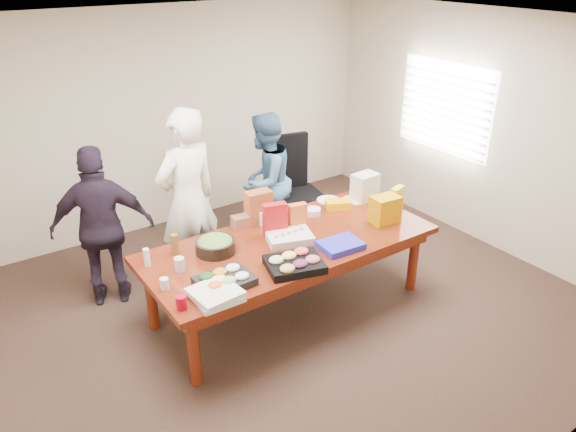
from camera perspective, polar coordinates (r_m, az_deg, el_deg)
floor at (r=5.57m, az=0.17°, el=-9.51°), size 5.50×5.00×0.02m
ceiling at (r=4.57m, az=0.22°, el=19.48°), size 5.50×5.00×0.02m
wall_back at (r=7.00m, az=-11.70°, el=9.91°), size 5.50×0.04×2.70m
wall_front at (r=3.42m, az=25.15°, el=-10.16°), size 5.50×0.04×2.70m
wall_right at (r=6.77m, az=19.92°, el=8.35°), size 0.04×5.00×2.70m
window_panel at (r=7.06m, az=16.07°, el=10.84°), size 0.03×1.40×1.10m
window_blinds at (r=7.03m, az=15.85°, el=10.81°), size 0.04×1.36×1.00m
conference_table at (r=5.36m, az=0.18°, el=-6.16°), size 2.80×1.20×0.75m
office_chair at (r=6.55m, az=1.13°, el=2.45°), size 0.73×0.73×1.22m
person_center at (r=5.58m, az=-10.44°, el=1.58°), size 0.78×0.59×1.92m
person_right at (r=6.36m, az=-2.43°, el=3.65°), size 0.98×0.91×1.63m
person_left at (r=5.55m, az=-18.83°, el=-1.16°), size 1.05×0.73×1.65m
veggie_tray at (r=4.54m, az=-6.66°, el=-6.77°), size 0.46×0.36×0.07m
fruit_tray at (r=4.73m, az=0.69°, el=-5.09°), size 0.57×0.50×0.07m
sheet_cake at (r=5.16m, az=0.14°, el=-2.22°), size 0.50×0.43×0.07m
salad_bowl at (r=5.01m, az=-7.62°, el=-3.15°), size 0.46×0.46×0.12m
chip_bag_blue at (r=5.07m, az=5.52°, el=-3.05°), size 0.41×0.32×0.06m
chip_bag_red at (r=5.21m, az=-1.39°, el=-0.36°), size 0.24×0.15×0.33m
chip_bag_yellow at (r=5.81m, az=11.31°, el=1.71°), size 0.20×0.12×0.27m
chip_bag_orange at (r=5.32m, az=1.00°, el=-0.11°), size 0.19×0.12×0.28m
mayo_jar at (r=5.44m, az=-2.54°, el=-0.26°), size 0.10×0.10×0.14m
mustard_bottle at (r=5.45m, az=-3.70°, el=-0.05°), size 0.08×0.08×0.18m
dressing_bottle at (r=5.01m, az=-11.76°, el=-2.93°), size 0.08×0.08×0.20m
ranch_bottle at (r=4.90m, az=-14.57°, el=-4.20°), size 0.06×0.06×0.16m
banana_bunch at (r=5.83m, az=5.28°, el=1.22°), size 0.31×0.26×0.09m
bread_loaf at (r=5.45m, az=-4.35°, el=-0.45°), size 0.31×0.16×0.12m
kraft_bag at (r=5.46m, az=-3.10°, el=0.94°), size 0.27×0.17×0.34m
red_cup at (r=4.30m, az=-11.11°, el=-8.87°), size 0.10×0.10×0.11m
clear_cup_a at (r=4.56m, az=-12.81°, el=-6.93°), size 0.07×0.07×0.10m
clear_cup_b at (r=4.78m, az=-11.30°, el=-4.98°), size 0.11×0.11×0.12m
pizza_box_lower at (r=4.39m, az=-7.55°, el=-8.29°), size 0.36×0.36×0.04m
pizza_box_upper at (r=4.36m, az=-7.63°, el=-7.93°), size 0.39×0.39×0.04m
plate_a at (r=6.04m, az=6.84°, el=1.64°), size 0.29×0.29×0.01m
plate_b at (r=6.01m, az=4.24°, el=1.66°), size 0.26×0.26×0.02m
dip_bowl_a at (r=5.68m, az=2.60°, el=0.46°), size 0.17×0.17×0.07m
dip_bowl_b at (r=5.11m, az=-8.56°, el=-2.92°), size 0.17×0.17×0.06m
grocery_bag_white at (r=6.05m, az=8.07°, el=3.06°), size 0.29×0.21×0.29m
grocery_bag_yellow at (r=5.55m, az=10.11°, el=0.67°), size 0.29×0.21×0.28m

